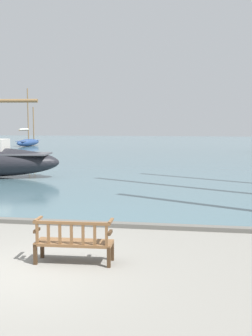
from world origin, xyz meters
TOP-DOWN VIEW (x-y plane):
  - ground_plane at (0.00, 0.00)m, footprint 160.00×160.00m
  - harbor_water at (0.00, 44.00)m, footprint 100.00×80.00m
  - quay_edge_kerb at (0.00, 3.85)m, footprint 40.00×0.30m
  - park_bench at (0.89, 0.69)m, footprint 1.62×0.59m
  - sailboat_mid_port at (-17.12, 41.86)m, footprint 1.62×5.60m

SIDE VIEW (x-z plane):
  - ground_plane at x=0.00m, z-range 0.00..0.00m
  - harbor_water at x=0.00m, z-range 0.00..0.08m
  - quay_edge_kerb at x=0.00m, z-range 0.00..0.12m
  - park_bench at x=0.89m, z-range 0.01..0.93m
  - sailboat_mid_port at x=-17.12m, z-range -2.89..4.16m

